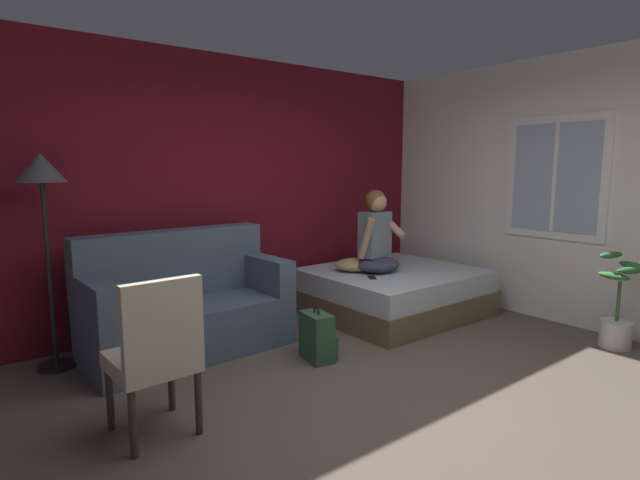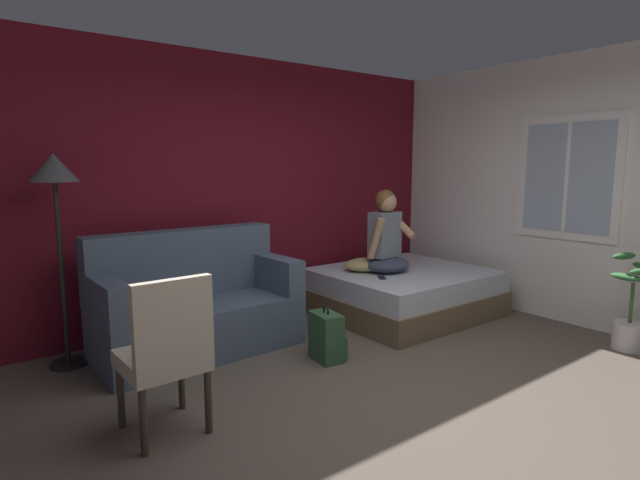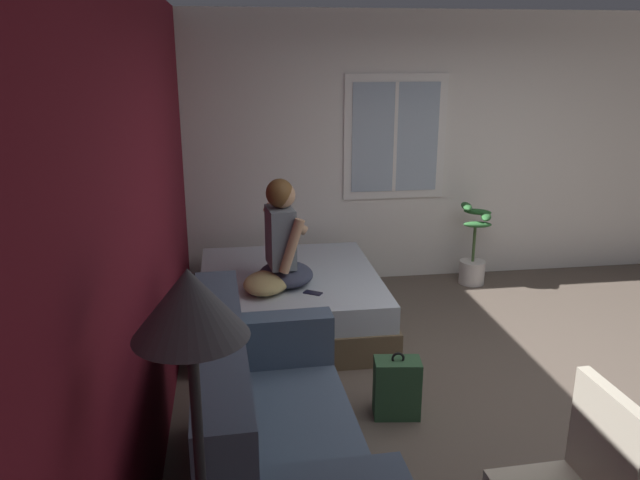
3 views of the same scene
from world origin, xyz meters
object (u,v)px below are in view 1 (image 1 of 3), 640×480
Objects in this scene: cell_phone at (372,277)px; floor_lamp at (43,189)px; person_seated at (376,239)px; potted_plant at (617,315)px; couch at (185,306)px; side_chair at (156,351)px; backpack at (318,337)px; throw_pillow at (356,264)px; bed at (393,291)px.

cell_phone is 3.02m from floor_lamp.
person_seated is 1.03× the size of potted_plant.
couch is 1.44m from side_chair.
person_seated is 3.13m from floor_lamp.
potted_plant reaches higher than backpack.
person_seated is 1.82× the size of throw_pillow.
floor_lamp reaches higher than throw_pillow.
side_chair is 3.89m from potted_plant.
person_seated is (-0.21, 0.06, 0.60)m from bed.
bed is at bearing 111.37° from potted_plant.
person_seated reaches higher than potted_plant.
throw_pillow is 0.28× the size of floor_lamp.
floor_lamp reaches higher than potted_plant.
person_seated is 1.91× the size of backpack.
side_chair is at bearing -162.72° from bed.
floor_lamp is (-2.77, 0.74, 0.94)m from cell_phone.
throw_pillow is (1.90, -0.11, 0.16)m from couch.
potted_plant is at bearing -62.65° from throw_pillow.
backpack is at bearing -153.97° from person_seated.
person_seated is at bearing -46.00° from throw_pillow.
bed is 2.29m from couch.
potted_plant is at bearing -15.65° from side_chair.
cell_phone reaches higher than backpack.
throw_pillow is 2.47m from potted_plant.
throw_pillow is at bearing 23.55° from side_chair.
person_seated is at bearing 26.03° from backpack.
potted_plant is (2.26, -1.41, 0.11)m from backpack.
cell_phone is 0.08× the size of floor_lamp.
couch is at bearing -15.45° from floor_lamp.
backpack is 2.44m from floor_lamp.
couch reaches higher than side_chair.
cell_phone is (2.50, 0.78, -0.05)m from side_chair.
bed is 2.04× the size of potted_plant.
throw_pillow is (-0.36, 0.21, 0.31)m from bed.
backpack is at bearing -124.86° from cell_phone.
couch is 3.77× the size of backpack.
cell_phone is at bearing -14.73° from couch.
backpack is at bearing -49.08° from couch.
throw_pillow is at bearing 117.35° from potted_plant.
potted_plant reaches higher than cell_phone.
bed is 12.05× the size of cell_phone.
person_seated is 6.08× the size of cell_phone.
couch is 1.01× the size of floor_lamp.
side_chair is 1.15× the size of potted_plant.
backpack is 0.54× the size of potted_plant.
potted_plant is (3.74, -1.05, -0.23)m from side_chair.
person_seated reaches higher than throw_pillow.
person_seated is at bearing -7.37° from couch.
person_seated is at bearing 19.71° from side_chair.
side_chair is 0.58× the size of floor_lamp.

